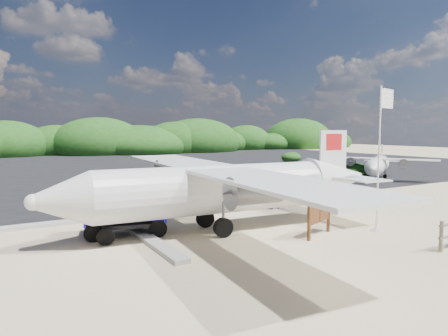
% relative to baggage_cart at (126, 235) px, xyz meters
% --- Properties ---
extents(ground, '(160.00, 160.00, 0.00)m').
position_rel_baggage_cart_xyz_m(ground, '(4.96, -2.05, 0.00)').
color(ground, beige).
extents(asphalt_apron, '(90.00, 50.00, 0.04)m').
position_rel_baggage_cart_xyz_m(asphalt_apron, '(4.96, 27.95, 0.00)').
color(asphalt_apron, '#B2B2B2').
rests_on(asphalt_apron, ground).
extents(lagoon, '(9.00, 7.00, 0.40)m').
position_rel_baggage_cart_xyz_m(lagoon, '(-4.04, -0.55, 0.00)').
color(lagoon, '#B2B2B2').
rests_on(lagoon, ground).
extents(vegetation_band, '(124.00, 8.00, 4.40)m').
position_rel_baggage_cart_xyz_m(vegetation_band, '(4.96, 52.95, 0.00)').
color(vegetation_band, '#B2B2B2').
rests_on(vegetation_band, ground).
extents(baggage_cart, '(3.41, 2.46, 1.53)m').
position_rel_baggage_cart_xyz_m(baggage_cart, '(0.00, 0.00, 0.00)').
color(baggage_cart, '#160EDB').
rests_on(baggage_cart, ground).
extents(flagpole, '(1.18, 0.71, 5.49)m').
position_rel_baggage_cart_xyz_m(flagpole, '(8.43, -4.23, 0.00)').
color(flagpole, white).
rests_on(flagpole, ground).
extents(signboard, '(1.76, 0.82, 1.50)m').
position_rel_baggage_cart_xyz_m(signboard, '(6.04, -3.65, 0.00)').
color(signboard, brown).
rests_on(signboard, ground).
extents(crew_a, '(0.62, 0.49, 1.48)m').
position_rel_baggage_cart_xyz_m(crew_a, '(1.50, 1.30, 0.74)').
color(crew_a, '#111342').
rests_on(crew_a, ground).
extents(crew_b, '(1.03, 0.84, 1.97)m').
position_rel_baggage_cart_xyz_m(crew_b, '(7.60, 1.34, 0.99)').
color(crew_b, '#111342').
rests_on(crew_b, ground).
extents(aircraft_large, '(17.46, 17.46, 4.87)m').
position_rel_baggage_cart_xyz_m(aircraft_large, '(14.45, 23.49, 0.00)').
color(aircraft_large, '#B2B2B2').
rests_on(aircraft_large, ground).
extents(aircraft_small, '(9.77, 9.77, 2.55)m').
position_rel_baggage_cart_xyz_m(aircraft_small, '(-1.12, 30.75, 0.00)').
color(aircraft_small, '#B2B2B2').
rests_on(aircraft_small, ground).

